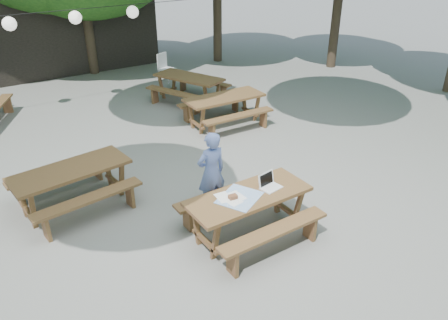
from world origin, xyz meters
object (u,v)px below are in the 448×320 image
woman (211,172)px  plastic_chair (167,73)px  picnic_table_nw (73,187)px  main_picnic_table (248,214)px

woman → plastic_chair: size_ratio=1.65×
picnic_table_nw → main_picnic_table: bearing=-55.2°
main_picnic_table → plastic_chair: bearing=71.8°
picnic_table_nw → plastic_chair: size_ratio=2.31×
main_picnic_table → picnic_table_nw: 3.17m
picnic_table_nw → plastic_chair: plastic_chair is taller
woman → main_picnic_table: bearing=97.1°
main_picnic_table → picnic_table_nw: size_ratio=0.96×
picnic_table_nw → woman: (1.98, -1.45, 0.35)m
main_picnic_table → plastic_chair: (2.67, 8.13, -0.13)m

